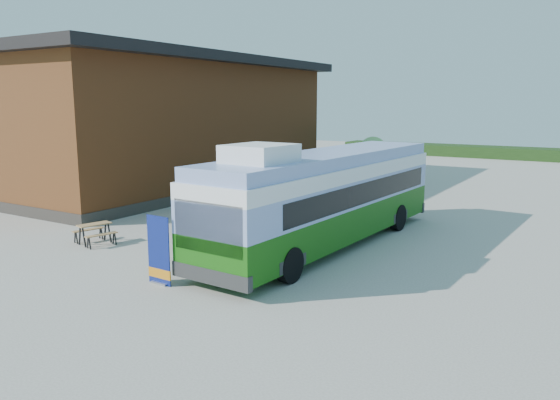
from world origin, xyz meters
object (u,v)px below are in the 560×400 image
Objects in this scene: bus at (326,195)px; person_b at (295,185)px; banner at (159,257)px; person_a at (315,195)px; slurry_tanker at (374,154)px; picnic_table at (94,229)px.

bus is 8.36m from person_b.
banner reaches higher than person_b.
person_a is at bearing 124.92° from bus.
person_a is at bearing 96.75° from banner.
banner is 1.05× the size of person_a.
person_a is 0.29× the size of slurry_tanker.
bus is at bearing 44.27° from picnic_table.
slurry_tanker is (1.31, 22.44, 0.91)m from picnic_table.
bus is 8.19× the size of picnic_table.
banner is at bearing -105.10° from slurry_tanker.
banner is (-2.00, -6.05, -1.02)m from bus.
person_b is (-5.08, 6.58, -0.88)m from bus.
picnic_table is 0.83× the size of person_a.
picnic_table is 9.43m from person_a.
slurry_tanker reaches higher than person_a.
picnic_table is 0.24× the size of slurry_tanker.
person_a is at bearing -101.69° from slurry_tanker.
picnic_table is 0.82× the size of person_b.
banner is 1.05× the size of person_b.
banner is 24.73m from slurry_tanker.
bus is at bearing -96.47° from slurry_tanker.
bus is 5.19m from person_a.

